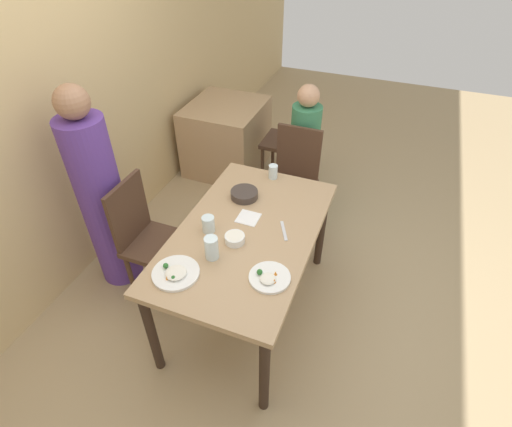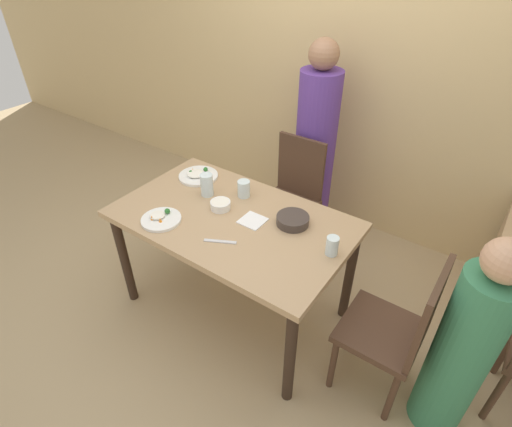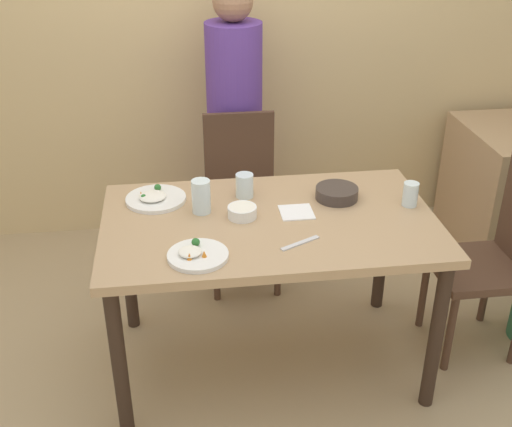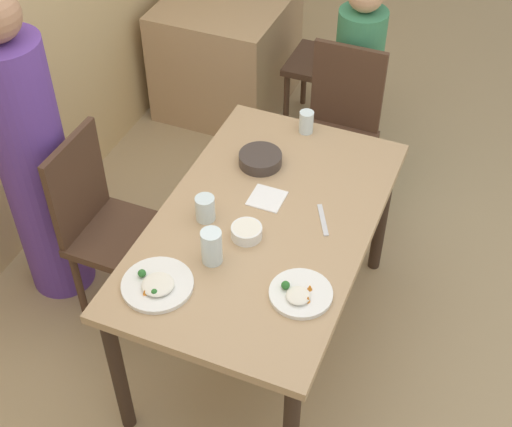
{
  "view_description": "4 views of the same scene",
  "coord_description": "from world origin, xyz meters",
  "px_view_note": "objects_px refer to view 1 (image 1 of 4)",
  "views": [
    {
      "loc": [
        -1.72,
        -0.73,
        2.44
      ],
      "look_at": [
        0.14,
        -0.01,
        0.81
      ],
      "focal_mm": 28.0,
      "sensor_mm": 36.0,
      "label": 1
    },
    {
      "loc": [
        1.21,
        -1.47,
        2.15
      ],
      "look_at": [
        0.14,
        0.05,
        0.82
      ],
      "focal_mm": 28.0,
      "sensor_mm": 36.0,
      "label": 2
    },
    {
      "loc": [
        -0.37,
        -2.33,
        2.05
      ],
      "look_at": [
        -0.06,
        -0.03,
        0.81
      ],
      "focal_mm": 45.0,
      "sensor_mm": 36.0,
      "label": 3
    },
    {
      "loc": [
        -1.92,
        -0.75,
        2.75
      ],
      "look_at": [
        -0.14,
        -0.02,
        0.93
      ],
      "focal_mm": 50.0,
      "sensor_mm": 36.0,
      "label": 4
    }
  ],
  "objects_px": {
    "chair_child_spot": "(293,179)",
    "glass_water_tall": "(212,248)",
    "chair_adult_spot": "(147,236)",
    "person_adult": "(102,200)",
    "plate_rice_adult": "(176,273)",
    "bowl_curry": "(244,194)",
    "person_child": "(303,155)"
  },
  "relations": [
    {
      "from": "chair_adult_spot",
      "to": "person_adult",
      "type": "distance_m",
      "value": 0.4
    },
    {
      "from": "chair_adult_spot",
      "to": "glass_water_tall",
      "type": "xyz_separation_m",
      "value": [
        -0.24,
        -0.66,
        0.34
      ]
    },
    {
      "from": "person_adult",
      "to": "person_child",
      "type": "relative_size",
      "value": 1.29
    },
    {
      "from": "chair_adult_spot",
      "to": "person_child",
      "type": "relative_size",
      "value": 0.76
    },
    {
      "from": "chair_child_spot",
      "to": "glass_water_tall",
      "type": "height_order",
      "value": "chair_child_spot"
    },
    {
      "from": "bowl_curry",
      "to": "plate_rice_adult",
      "type": "bearing_deg",
      "value": 174.22
    },
    {
      "from": "chair_adult_spot",
      "to": "bowl_curry",
      "type": "relative_size",
      "value": 4.93
    },
    {
      "from": "chair_child_spot",
      "to": "person_adult",
      "type": "xyz_separation_m",
      "value": [
        -1.08,
        1.09,
        0.23
      ]
    },
    {
      "from": "person_adult",
      "to": "bowl_curry",
      "type": "bearing_deg",
      "value": -69.03
    },
    {
      "from": "chair_adult_spot",
      "to": "plate_rice_adult",
      "type": "height_order",
      "value": "chair_adult_spot"
    },
    {
      "from": "person_adult",
      "to": "person_child",
      "type": "distance_m",
      "value": 1.76
    },
    {
      "from": "person_child",
      "to": "bowl_curry",
      "type": "distance_m",
      "value": 1.05
    },
    {
      "from": "person_adult",
      "to": "plate_rice_adult",
      "type": "xyz_separation_m",
      "value": [
        -0.44,
        -0.85,
        0.05
      ]
    },
    {
      "from": "glass_water_tall",
      "to": "person_child",
      "type": "bearing_deg",
      "value": -3.61
    },
    {
      "from": "chair_adult_spot",
      "to": "bowl_curry",
      "type": "xyz_separation_m",
      "value": [
        0.36,
        -0.61,
        0.29
      ]
    },
    {
      "from": "chair_child_spot",
      "to": "glass_water_tall",
      "type": "bearing_deg",
      "value": -94.42
    },
    {
      "from": "chair_adult_spot",
      "to": "person_child",
      "type": "distance_m",
      "value": 1.57
    },
    {
      "from": "chair_adult_spot",
      "to": "plate_rice_adult",
      "type": "xyz_separation_m",
      "value": [
        -0.44,
        -0.53,
        0.28
      ]
    },
    {
      "from": "chair_child_spot",
      "to": "person_child",
      "type": "height_order",
      "value": "person_child"
    },
    {
      "from": "chair_child_spot",
      "to": "person_child",
      "type": "xyz_separation_m",
      "value": [
        0.3,
        -0.0,
        0.07
      ]
    },
    {
      "from": "person_child",
      "to": "plate_rice_adult",
      "type": "xyz_separation_m",
      "value": [
        -1.82,
        0.23,
        0.21
      ]
    },
    {
      "from": "bowl_curry",
      "to": "glass_water_tall",
      "type": "xyz_separation_m",
      "value": [
        -0.6,
        -0.05,
        0.04
      ]
    },
    {
      "from": "person_child",
      "to": "plate_rice_adult",
      "type": "height_order",
      "value": "person_child"
    },
    {
      "from": "person_child",
      "to": "bowl_curry",
      "type": "height_order",
      "value": "person_child"
    },
    {
      "from": "glass_water_tall",
      "to": "chair_adult_spot",
      "type": "bearing_deg",
      "value": 69.73
    },
    {
      "from": "person_adult",
      "to": "glass_water_tall",
      "type": "bearing_deg",
      "value": -103.93
    },
    {
      "from": "person_adult",
      "to": "plate_rice_adult",
      "type": "distance_m",
      "value": 0.96
    },
    {
      "from": "chair_child_spot",
      "to": "glass_water_tall",
      "type": "xyz_separation_m",
      "value": [
        -1.32,
        0.1,
        0.34
      ]
    },
    {
      "from": "chair_adult_spot",
      "to": "person_adult",
      "type": "bearing_deg",
      "value": 90.0
    },
    {
      "from": "glass_water_tall",
      "to": "chair_child_spot",
      "type": "bearing_deg",
      "value": -4.42
    },
    {
      "from": "chair_child_spot",
      "to": "plate_rice_adult",
      "type": "xyz_separation_m",
      "value": [
        -1.52,
        0.23,
        0.28
      ]
    },
    {
      "from": "bowl_curry",
      "to": "glass_water_tall",
      "type": "height_order",
      "value": "glass_water_tall"
    }
  ]
}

